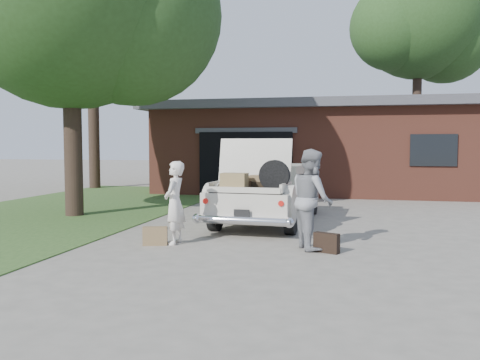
# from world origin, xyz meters

# --- Properties ---
(ground) EXTENTS (90.00, 90.00, 0.00)m
(ground) POSITION_xyz_m (0.00, 0.00, 0.00)
(ground) COLOR gray
(ground) RESTS_ON ground
(grass_strip) EXTENTS (6.00, 16.00, 0.02)m
(grass_strip) POSITION_xyz_m (-5.50, 3.00, 0.01)
(grass_strip) COLOR #2D4C1E
(grass_strip) RESTS_ON ground
(house) EXTENTS (12.80, 7.80, 3.30)m
(house) POSITION_xyz_m (0.98, 11.47, 1.67)
(house) COLOR brown
(house) RESTS_ON ground
(tree_right) EXTENTS (6.83, 5.94, 10.88)m
(tree_right) POSITION_xyz_m (5.09, 17.47, 7.57)
(tree_right) COLOR #38281E
(tree_right) RESTS_ON ground
(sedan) EXTENTS (2.03, 4.69, 1.90)m
(sedan) POSITION_xyz_m (0.21, 2.60, 0.68)
(sedan) COLOR beige
(sedan) RESTS_ON ground
(woman_left) EXTENTS (0.36, 0.54, 1.48)m
(woman_left) POSITION_xyz_m (-0.99, -0.31, 0.74)
(woman_left) COLOR silver
(woman_left) RESTS_ON ground
(woman_right) EXTENTS (0.92, 1.02, 1.71)m
(woman_right) POSITION_xyz_m (1.43, -0.16, 0.85)
(woman_right) COLOR gray
(woman_right) RESTS_ON ground
(suitcase_left) EXTENTS (0.45, 0.25, 0.33)m
(suitcase_left) POSITION_xyz_m (-1.28, -0.50, 0.17)
(suitcase_left) COLOR olive
(suitcase_left) RESTS_ON ground
(suitcase_right) EXTENTS (0.44, 0.29, 0.33)m
(suitcase_right) POSITION_xyz_m (1.70, -0.45, 0.16)
(suitcase_right) COLOR black
(suitcase_right) RESTS_ON ground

